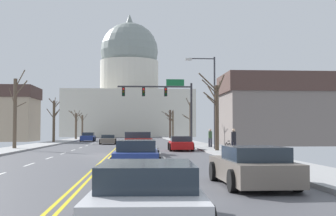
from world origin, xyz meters
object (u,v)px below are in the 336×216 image
(pedestrian_00, at_px, (234,139))
(pedestrian_01, at_px, (210,137))
(bicycle_parked, at_px, (228,147))
(signal_gantry, at_px, (165,97))
(sedan_near_01, at_px, (180,144))
(sedan_near_06, at_px, (147,198))
(pickup_truck_near_02, at_px, (138,144))
(sedan_near_05, at_px, (252,167))
(sedan_near_04, at_px, (136,156))
(sedan_oncoming_00, at_px, (108,140))
(sedan_oncoming_01, at_px, (88,137))
(street_lamp_right, at_px, (210,94))
(sedan_near_03, at_px, (141,150))
(sedan_near_00, at_px, (134,141))

(pedestrian_00, relative_size, pedestrian_01, 1.00)
(bicycle_parked, bearing_deg, signal_gantry, 101.58)
(sedan_near_01, bearing_deg, sedan_near_06, -96.74)
(pedestrian_01, bearing_deg, bicycle_parked, -92.11)
(sedan_near_01, xyz_separation_m, pickup_truck_near_02, (-3.53, -5.58, 0.14))
(sedan_near_05, bearing_deg, sedan_near_04, 122.44)
(sedan_near_01, distance_m, sedan_oncoming_00, 18.32)
(signal_gantry, relative_size, sedan_oncoming_01, 1.78)
(pedestrian_00, bearing_deg, bicycle_parked, 107.72)
(pickup_truck_near_02, xyz_separation_m, bicycle_parked, (6.28, -0.32, -0.21))
(sedan_oncoming_01, bearing_deg, bicycle_parked, -69.42)
(street_lamp_right, bearing_deg, bicycle_parked, -86.98)
(sedan_near_05, xyz_separation_m, sedan_oncoming_00, (-6.86, 40.36, -0.05))
(sedan_near_05, bearing_deg, pedestrian_00, 79.58)
(pickup_truck_near_02, xyz_separation_m, pedestrian_01, (6.64, 9.38, 0.35))
(pedestrian_00, xyz_separation_m, pedestrian_01, (0.12, 10.45, 0.00))
(pickup_truck_near_02, xyz_separation_m, sedan_oncoming_00, (-3.42, 22.54, -0.18))
(sedan_near_03, xyz_separation_m, sedan_near_05, (3.29, -11.64, 0.02))
(sedan_near_00, relative_size, sedan_near_01, 1.02)
(sedan_near_05, xyz_separation_m, sedan_near_06, (-3.37, -5.86, -0.02))
(pedestrian_01, bearing_deg, sedan_near_00, 161.25)
(sedan_near_06, relative_size, sedan_oncoming_00, 1.00)
(pickup_truck_near_02, bearing_deg, bicycle_parked, -2.92)
(sedan_near_04, bearing_deg, sedan_near_00, 90.43)
(street_lamp_right, xyz_separation_m, sedan_near_05, (-2.55, -23.07, -4.10))
(sedan_near_03, xyz_separation_m, sedan_oncoming_00, (-3.57, 28.72, -0.04))
(sedan_near_03, bearing_deg, signal_gantry, 82.87)
(bicycle_parked, bearing_deg, sedan_near_00, 118.57)
(sedan_near_05, relative_size, bicycle_parked, 2.63)
(street_lamp_right, height_order, sedan_near_00, street_lamp_right)
(pickup_truck_near_02, distance_m, sedan_near_04, 12.25)
(sedan_near_05, relative_size, sedan_oncoming_00, 1.04)
(pickup_truck_near_02, bearing_deg, sedan_near_06, -89.83)
(signal_gantry, xyz_separation_m, sedan_near_01, (0.60, -10.46, -4.56))
(sedan_near_01, bearing_deg, street_lamp_right, -7.67)
(sedan_near_06, bearing_deg, street_lamp_right, 78.45)
(sedan_oncoming_00, xyz_separation_m, pedestrian_00, (9.94, -23.61, 0.53))
(sedan_near_00, bearing_deg, street_lamp_right, -45.92)
(pedestrian_01, bearing_deg, sedan_near_03, -112.64)
(sedan_oncoming_01, xyz_separation_m, bicycle_parked, (13.39, -35.65, -0.12))
(sedan_near_00, relative_size, bicycle_parked, 2.62)
(sedan_near_04, bearing_deg, street_lamp_right, 70.84)
(sedan_near_00, distance_m, sedan_near_05, 29.78)
(sedan_near_00, height_order, sedan_near_03, sedan_near_00)
(pedestrian_01, bearing_deg, sedan_near_05, -96.70)
(sedan_near_00, xyz_separation_m, sedan_oncoming_00, (-3.14, 10.81, -0.08))
(sedan_near_00, height_order, pedestrian_00, pedestrian_00)
(sedan_near_01, bearing_deg, pedestrian_01, 50.68)
(sedan_near_01, distance_m, sedan_near_04, 18.20)
(sedan_near_03, height_order, sedan_near_04, sedan_near_04)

